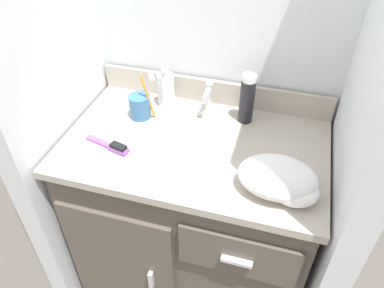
# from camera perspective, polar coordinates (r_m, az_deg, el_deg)

# --- Properties ---
(ground_plane) EXTENTS (6.00, 6.00, 0.00)m
(ground_plane) POSITION_cam_1_polar(r_m,az_deg,el_deg) (1.91, 0.25, -18.70)
(ground_plane) COLOR #4C4742
(wall_back) EXTENTS (1.09, 0.08, 2.20)m
(wall_back) POSITION_cam_1_polar(r_m,az_deg,el_deg) (1.42, 4.24, 17.75)
(wall_back) COLOR silver
(wall_back) RESTS_ON ground_plane
(wall_left) EXTENTS (0.08, 0.64, 2.20)m
(wall_left) POSITION_cam_1_polar(r_m,az_deg,el_deg) (1.34, -21.48, 13.78)
(wall_left) COLOR silver
(wall_left) RESTS_ON ground_plane
(wall_right) EXTENTS (0.08, 0.64, 2.20)m
(wall_right) POSITION_cam_1_polar(r_m,az_deg,el_deg) (1.12, 26.31, 7.09)
(wall_right) COLOR silver
(wall_right) RESTS_ON ground_plane
(vanity) EXTENTS (0.91, 0.58, 0.80)m
(vanity) POSITION_cam_1_polar(r_m,az_deg,el_deg) (1.57, 0.20, -10.82)
(vanity) COLOR brown
(vanity) RESTS_ON ground_plane
(backsplash) EXTENTS (0.91, 0.02, 0.10)m
(backsplash) POSITION_cam_1_polar(r_m,az_deg,el_deg) (1.48, 3.26, 8.00)
(backsplash) COLOR #B2A899
(backsplash) RESTS_ON vanity
(sink_faucet) EXTENTS (0.09, 0.09, 0.14)m
(sink_faucet) POSITION_cam_1_polar(r_m,az_deg,el_deg) (1.41, 2.46, 6.31)
(sink_faucet) COLOR silver
(sink_faucet) RESTS_ON vanity
(toothbrush_cup) EXTENTS (0.10, 0.08, 0.19)m
(toothbrush_cup) POSITION_cam_1_polar(r_m,az_deg,el_deg) (1.41, -7.91, 5.77)
(toothbrush_cup) COLOR teal
(toothbrush_cup) RESTS_ON vanity
(soap_dispenser) EXTENTS (0.07, 0.07, 0.16)m
(soap_dispenser) POSITION_cam_1_polar(r_m,az_deg,el_deg) (1.46, -3.99, 8.33)
(soap_dispenser) COLOR white
(soap_dispenser) RESTS_ON vanity
(shaving_cream_can) EXTENTS (0.05, 0.05, 0.19)m
(shaving_cream_can) POSITION_cam_1_polar(r_m,az_deg,el_deg) (1.36, 8.38, 6.82)
(shaving_cream_can) COLOR black
(shaving_cream_can) RESTS_ON vanity
(hairbrush) EXTENTS (0.17, 0.07, 0.03)m
(hairbrush) POSITION_cam_1_polar(r_m,az_deg,el_deg) (1.30, -12.04, -0.36)
(hairbrush) COLOR purple
(hairbrush) RESTS_ON vanity
(hand_towel) EXTENTS (0.24, 0.17, 0.10)m
(hand_towel) POSITION_cam_1_polar(r_m,az_deg,el_deg) (1.13, 13.45, -5.39)
(hand_towel) COLOR white
(hand_towel) RESTS_ON vanity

